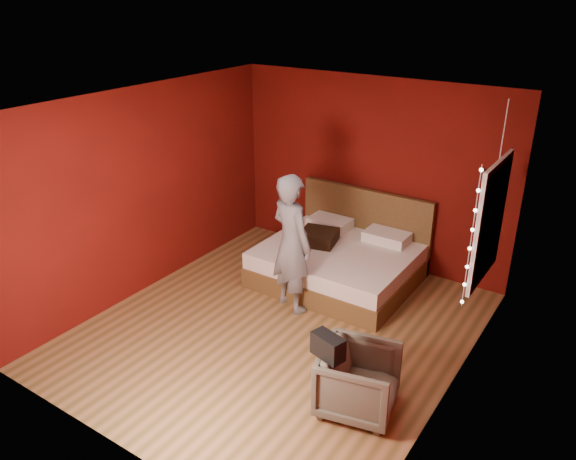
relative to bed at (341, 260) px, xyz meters
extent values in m
plane|color=#99683D|center=(-0.01, -1.46, -0.28)|extent=(4.50, 4.50, 0.00)
cube|color=#630F0A|center=(-0.01, 0.80, 1.02)|extent=(4.00, 0.02, 2.60)
cube|color=#630F0A|center=(-0.01, -3.72, 1.02)|extent=(4.00, 0.02, 2.60)
cube|color=#630F0A|center=(-2.02, -1.46, 1.02)|extent=(0.02, 4.50, 2.60)
cube|color=#630F0A|center=(2.00, -1.46, 1.02)|extent=(0.02, 4.50, 2.60)
cube|color=silver|center=(-0.01, -1.46, 2.33)|extent=(4.00, 4.50, 0.02)
cube|color=white|center=(1.96, -0.56, 1.22)|extent=(0.04, 0.97, 1.27)
cube|color=black|center=(1.94, -0.56, 1.22)|extent=(0.02, 0.85, 1.15)
cube|color=white|center=(1.94, -0.56, 1.22)|extent=(0.03, 0.05, 1.15)
cube|color=white|center=(1.94, -0.56, 1.22)|extent=(0.03, 0.85, 0.05)
cylinder|color=silver|center=(1.93, -1.09, 1.22)|extent=(0.01, 0.01, 1.45)
sphere|color=#FFF2CC|center=(1.93, -1.09, 0.55)|extent=(0.04, 0.04, 0.04)
sphere|color=#FFF2CC|center=(1.93, -1.09, 0.74)|extent=(0.04, 0.04, 0.04)
sphere|color=#FFF2CC|center=(1.93, -1.09, 0.93)|extent=(0.04, 0.04, 0.04)
sphere|color=#FFF2CC|center=(1.93, -1.09, 1.12)|extent=(0.04, 0.04, 0.04)
sphere|color=#FFF2CC|center=(1.93, -1.09, 1.32)|extent=(0.04, 0.04, 0.04)
sphere|color=#FFF2CC|center=(1.93, -1.09, 1.51)|extent=(0.04, 0.04, 0.04)
sphere|color=#FFF2CC|center=(1.93, -1.09, 1.70)|extent=(0.04, 0.04, 0.04)
sphere|color=#FFF2CC|center=(1.93, -1.09, 1.90)|extent=(0.04, 0.04, 0.04)
cube|color=brown|center=(0.00, -0.09, -0.14)|extent=(1.95, 1.66, 0.27)
cube|color=white|center=(0.00, -0.09, 0.10)|extent=(1.91, 1.63, 0.21)
cube|color=brown|center=(0.00, 0.70, 0.26)|extent=(1.95, 0.08, 1.07)
cube|color=white|center=(-0.44, 0.46, 0.28)|extent=(0.59, 0.37, 0.14)
cube|color=white|center=(0.44, 0.46, 0.28)|extent=(0.59, 0.37, 0.14)
imported|color=slate|center=(-0.16, -0.96, 0.58)|extent=(0.73, 0.60, 1.72)
imported|color=#565544|center=(1.37, -2.14, 0.04)|extent=(0.84, 0.82, 0.64)
cube|color=black|center=(1.15, -2.36, 0.47)|extent=(0.34, 0.23, 0.22)
cube|color=black|center=(-0.31, -0.07, 0.29)|extent=(0.56, 0.56, 0.16)
cylinder|color=silver|center=(1.81, 0.10, 1.98)|extent=(0.01, 0.01, 0.68)
imported|color=#195923|center=(1.81, 0.10, 1.46)|extent=(0.39, 0.35, 0.37)
camera|label=1|loc=(3.14, -5.98, 3.41)|focal=35.00mm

